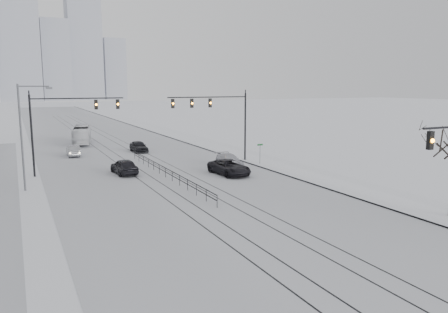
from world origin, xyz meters
TOP-DOWN VIEW (x-y plane):
  - road at (0.00, 60.00)m, footprint 22.00×260.00m
  - sidewalk_east at (13.50, 60.00)m, footprint 5.00×260.00m
  - curb at (11.05, 60.00)m, footprint 0.10×260.00m
  - tram_rails at (-0.00, 40.00)m, footprint 5.30×180.00m
  - skyline at (5.02, 273.63)m, footprint 96.00×48.00m
  - traffic_mast_ne at (8.15, 34.99)m, footprint 9.60×0.37m
  - traffic_mast_nw at (-8.52, 36.00)m, footprint 9.10×0.37m
  - street_light_west at (-12.20, 30.00)m, footprint 2.73×0.25m
  - median_fence at (0.00, 30.00)m, footprint 0.06×24.00m
  - street_sign at (11.80, 32.00)m, footprint 0.70×0.06m
  - sedan_sb_inner at (-3.25, 33.37)m, footprint 2.18×4.73m
  - sedan_sb_outer at (-6.45, 47.65)m, footprint 1.59×4.23m
  - sedan_nb_front at (6.18, 28.50)m, footprint 2.94×5.59m
  - sedan_nb_right at (8.17, 32.46)m, footprint 2.19×4.83m
  - sedan_nb_far at (2.00, 47.63)m, footprint 1.83×4.37m
  - box_truck at (-3.68, 59.84)m, footprint 4.12×10.29m

SIDE VIEW (x-z plane):
  - road at x=0.00m, z-range 0.00..0.02m
  - tram_rails at x=0.00m, z-range 0.02..0.03m
  - curb at x=11.05m, z-range 0.00..0.12m
  - sidewalk_east at x=13.50m, z-range 0.00..0.16m
  - median_fence at x=0.00m, z-range 0.03..1.03m
  - sedan_nb_right at x=8.17m, z-range 0.00..1.37m
  - sedan_sb_outer at x=-6.45m, z-range 0.00..1.38m
  - sedan_nb_far at x=2.00m, z-range 0.00..1.48m
  - sedan_nb_front at x=6.18m, z-range 0.00..1.50m
  - sedan_sb_inner at x=-3.25m, z-range 0.00..1.57m
  - box_truck at x=-3.68m, z-range 0.00..2.79m
  - street_sign at x=11.80m, z-range 0.41..2.81m
  - street_light_west at x=-12.20m, z-range 0.71..9.71m
  - traffic_mast_nw at x=-8.52m, z-range 1.57..9.57m
  - traffic_mast_ne at x=8.15m, z-range 1.76..9.76m
  - skyline at x=5.02m, z-range -5.35..66.65m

